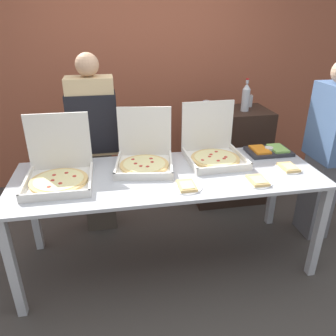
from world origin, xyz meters
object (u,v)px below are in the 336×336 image
soda_can_silver (249,101)px  person_server_vest (94,137)px  paper_plate_front_right (258,181)px  soda_can_colored (206,107)px  pizza_box_far_left (59,171)px  pizza_box_near_right (144,156)px  paper_plate_front_center (288,168)px  veggie_tray (269,151)px  paper_plate_front_left (187,186)px  soda_bottle (246,97)px  person_guest_plaid (326,151)px  pizza_box_far_right (213,150)px

soda_can_silver → person_server_vest: size_ratio=0.07×
paper_plate_front_right → soda_can_colored: soda_can_colored is taller
soda_can_colored → pizza_box_far_left: bearing=-147.1°
soda_can_silver → pizza_box_near_right: bearing=-144.9°
paper_plate_front_center → veggie_tray: (-0.00, 0.34, 0.01)m
veggie_tray → person_server_vest: size_ratio=0.22×
paper_plate_front_right → paper_plate_front_left: size_ratio=0.97×
soda_can_silver → paper_plate_front_left: bearing=-127.4°
paper_plate_front_center → person_server_vest: size_ratio=0.13×
soda_bottle → soda_can_silver: bearing=53.7°
paper_plate_front_right → soda_bottle: soda_bottle is taller
pizza_box_near_right → paper_plate_front_right: size_ratio=2.41×
veggie_tray → person_server_vest: (-1.50, 0.39, 0.08)m
soda_bottle → person_guest_plaid: bearing=-57.2°
pizza_box_far_right → soda_bottle: 0.92m
pizza_box_far_right → paper_plate_front_right: bearing=-69.7°
person_server_vest → soda_can_colored: bearing=-166.8°
soda_can_silver → soda_can_colored: 0.55m
pizza_box_near_right → person_server_vest: bearing=140.1°
paper_plate_front_left → soda_can_silver: 1.66m
veggie_tray → soda_can_silver: bearing=80.2°
pizza_box_far_right → person_server_vest: bearing=154.6°
paper_plate_front_right → person_guest_plaid: bearing=26.7°
soda_can_colored → person_guest_plaid: 1.19m
veggie_tray → soda_bottle: bearing=87.9°
pizza_box_far_left → person_server_vest: 0.66m
pizza_box_far_left → paper_plate_front_right: pizza_box_far_left is taller
soda_can_silver → person_guest_plaid: size_ratio=0.08×
paper_plate_front_right → person_server_vest: size_ratio=0.13×
pizza_box_far_left → person_server_vest: size_ratio=0.29×
soda_bottle → soda_can_colored: size_ratio=2.64×
soda_can_colored → person_guest_plaid: size_ratio=0.08×
pizza_box_near_right → person_guest_plaid: (1.60, -0.03, -0.06)m
paper_plate_front_center → soda_can_silver: size_ratio=1.72×
person_server_vest → person_guest_plaid: bearing=166.5°
pizza_box_far_right → pizza_box_near_right: bearing=-179.4°
pizza_box_far_left → person_guest_plaid: person_guest_plaid is taller
person_server_vest → soda_bottle: bearing=-170.3°
soda_bottle → soda_can_silver: (0.12, 0.16, -0.08)m
paper_plate_front_right → veggie_tray: size_ratio=0.57×
paper_plate_front_right → soda_can_silver: soda_can_silver is taller
paper_plate_front_left → person_server_vest: 1.10m
pizza_box_near_right → paper_plate_front_center: pizza_box_near_right is taller
pizza_box_far_left → soda_can_silver: (1.88, 1.03, 0.19)m
pizza_box_far_right → pizza_box_far_left: bearing=-173.1°
paper_plate_front_left → soda_bottle: size_ratio=0.67×
pizza_box_near_right → soda_bottle: soda_bottle is taller
pizza_box_far_right → person_guest_plaid: person_guest_plaid is taller
paper_plate_front_right → person_server_vest: (-1.17, 0.90, 0.09)m
paper_plate_front_center → soda_bottle: 1.05m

